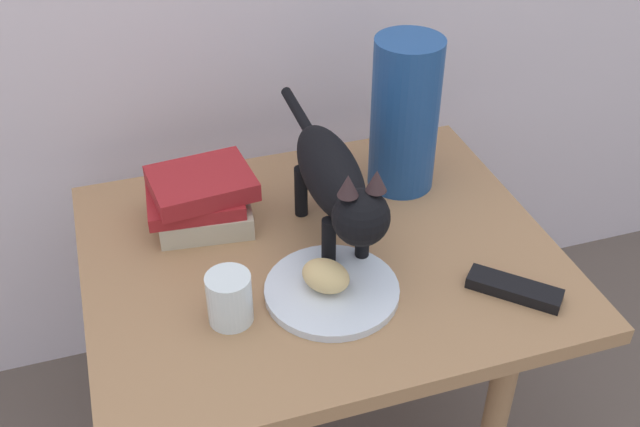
# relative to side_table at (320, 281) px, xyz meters

# --- Properties ---
(side_table) EXTENTS (0.80, 0.65, 0.54)m
(side_table) POSITION_rel_side_table_xyz_m (0.00, 0.00, 0.00)
(side_table) COLOR #9E724C
(side_table) RESTS_ON ground
(plate) EXTENTS (0.22, 0.22, 0.01)m
(plate) POSITION_rel_side_table_xyz_m (-0.02, -0.11, 0.08)
(plate) COLOR silver
(plate) RESTS_ON side_table
(bread_roll) EXTENTS (0.10, 0.10, 0.05)m
(bread_roll) POSITION_rel_side_table_xyz_m (-0.02, -0.11, 0.11)
(bread_roll) COLOR #E0BC7A
(bread_roll) RESTS_ON plate
(cat) EXTENTS (0.09, 0.48, 0.23)m
(cat) POSITION_rel_side_table_xyz_m (0.03, 0.01, 0.20)
(cat) COLOR black
(cat) RESTS_ON side_table
(book_stack) EXTENTS (0.20, 0.16, 0.10)m
(book_stack) POSITION_rel_side_table_xyz_m (-0.18, 0.14, 0.12)
(book_stack) COLOR #BCB299
(book_stack) RESTS_ON side_table
(green_vase) EXTENTS (0.13, 0.13, 0.30)m
(green_vase) POSITION_rel_side_table_xyz_m (0.21, 0.15, 0.22)
(green_vase) COLOR navy
(green_vase) RESTS_ON side_table
(candle_jar) EXTENTS (0.07, 0.07, 0.08)m
(candle_jar) POSITION_rel_side_table_xyz_m (-0.18, -0.12, 0.11)
(candle_jar) COLOR silver
(candle_jar) RESTS_ON side_table
(tv_remote) EXTENTS (0.14, 0.14, 0.02)m
(tv_remote) POSITION_rel_side_table_xyz_m (0.26, -0.20, 0.08)
(tv_remote) COLOR black
(tv_remote) RESTS_ON side_table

